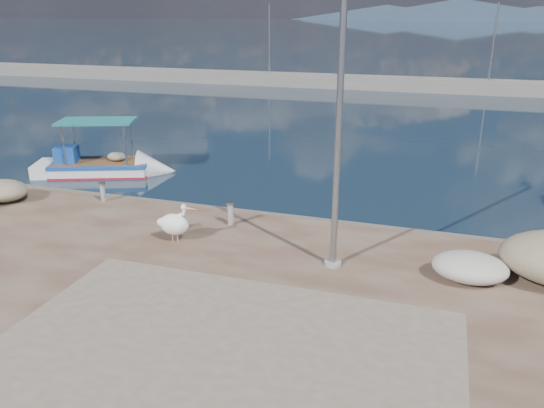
{
  "coord_description": "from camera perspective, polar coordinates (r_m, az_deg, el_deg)",
  "views": [
    {
      "loc": [
        4.57,
        -10.31,
        6.65
      ],
      "look_at": [
        0.0,
        3.8,
        1.3
      ],
      "focal_mm": 35.0,
      "sensor_mm": 36.0,
      "label": 1
    }
  ],
  "objects": [
    {
      "name": "net_pile_d",
      "position": [
        13.82,
        20.52,
        -6.39
      ],
      "size": [
        1.81,
        1.36,
        0.68
      ],
      "primitive_type": "ellipsoid",
      "color": "silver",
      "rests_on": "quay"
    },
    {
      "name": "pelican",
      "position": [
        15.27,
        -10.42,
        -2.09
      ],
      "size": [
        1.19,
        0.69,
        1.14
      ],
      "rotation": [
        0.0,
        0.0,
        0.19
      ],
      "color": "tan",
      "rests_on": "quay"
    },
    {
      "name": "lamp_post",
      "position": [
        12.84,
        7.14,
        6.84
      ],
      "size": [
        0.44,
        0.96,
        7.0
      ],
      "color": "gray",
      "rests_on": "quay"
    },
    {
      "name": "breakwater",
      "position": [
        50.88,
        12.98,
        12.52
      ],
      "size": [
        120.0,
        2.2,
        7.5
      ],
      "color": "gray",
      "rests_on": "ground"
    },
    {
      "name": "net_pile_b",
      "position": [
        20.62,
        -27.02,
        1.29
      ],
      "size": [
        1.84,
        1.43,
        0.71
      ],
      "primitive_type": "ellipsoid",
      "color": "tan",
      "rests_on": "quay"
    },
    {
      "name": "ground",
      "position": [
        13.1,
        -5.22,
        -10.78
      ],
      "size": [
        1400.0,
        1400.0,
        0.0
      ],
      "primitive_type": "plane",
      "color": "#162635",
      "rests_on": "ground"
    },
    {
      "name": "bollard_far",
      "position": [
        19.19,
        -17.75,
        1.31
      ],
      "size": [
        0.22,
        0.22,
        0.67
      ],
      "color": "gray",
      "rests_on": "quay"
    },
    {
      "name": "boat_left",
      "position": [
        24.48,
        -17.97,
        3.61
      ],
      "size": [
        6.03,
        3.81,
        2.76
      ],
      "rotation": [
        0.0,
        0.0,
        0.37
      ],
      "color": "white",
      "rests_on": "ground"
    },
    {
      "name": "quay_patch",
      "position": [
        10.2,
        -6.75,
        -17.39
      ],
      "size": [
        9.0,
        7.0,
        0.01
      ],
      "primitive_type": "cube",
      "color": "gray",
      "rests_on": "quay"
    },
    {
      "name": "mountains",
      "position": [
        660.32,
        19.02,
        19.07
      ],
      "size": [
        370.0,
        280.0,
        22.0
      ],
      "color": "#28384C",
      "rests_on": "ground"
    },
    {
      "name": "bollard_near",
      "position": [
        16.26,
        -4.47,
        -0.92
      ],
      "size": [
        0.25,
        0.25,
        0.75
      ],
      "color": "gray",
      "rests_on": "quay"
    },
    {
      "name": "potted_plant",
      "position": [
        16.16,
        -9.72,
        -1.91
      ],
      "size": [
        0.52,
        0.48,
        0.48
      ],
      "primitive_type": "imported",
      "rotation": [
        0.0,
        0.0,
        -0.28
      ],
      "color": "#33722D",
      "rests_on": "quay"
    }
  ]
}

